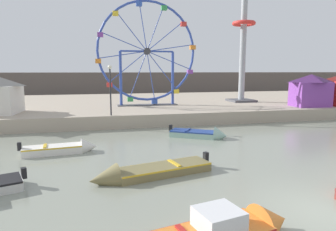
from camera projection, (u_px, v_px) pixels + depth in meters
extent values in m
plane|color=gray|center=(322.00, 211.00, 9.95)|extent=(240.00, 240.00, 0.00)
cube|color=tan|center=(158.00, 105.00, 36.53)|extent=(110.00, 23.67, 1.10)
cube|color=#564C47|center=(137.00, 84.00, 55.64)|extent=(140.00, 3.00, 4.40)
cube|color=olive|center=(164.00, 170.00, 13.54)|extent=(4.56, 2.24, 0.41)
cube|color=gold|center=(164.00, 166.00, 13.52)|extent=(4.52, 2.25, 0.08)
cone|color=olive|center=(104.00, 179.00, 12.32)|extent=(1.45, 1.45, 1.21)
cube|color=black|center=(206.00, 157.00, 14.50)|extent=(0.25, 0.28, 0.44)
cube|color=gold|center=(174.00, 163.00, 13.75)|extent=(0.40, 1.09, 0.06)
cone|color=orange|center=(272.00, 222.00, 8.73)|extent=(1.28, 1.45, 1.27)
cube|color=silver|center=(219.00, 219.00, 7.85)|extent=(1.33, 1.28, 0.54)
cube|color=silver|center=(53.00, 150.00, 16.86)|extent=(3.28, 1.44, 0.46)
cube|color=gold|center=(53.00, 147.00, 16.84)|extent=(3.26, 1.46, 0.08)
cone|color=silver|center=(89.00, 147.00, 17.53)|extent=(0.99, 1.13, 1.04)
cube|color=black|center=(19.00, 146.00, 16.25)|extent=(0.23, 0.26, 0.44)
cube|color=gold|center=(45.00, 146.00, 16.69)|extent=(0.26, 0.95, 0.06)
cube|color=#93BCAD|center=(193.00, 134.00, 21.17)|extent=(3.35, 2.73, 0.46)
cube|color=navy|center=(193.00, 131.00, 21.14)|extent=(3.33, 2.73, 0.08)
cone|color=#93BCAD|center=(221.00, 136.00, 20.56)|extent=(1.37, 1.49, 1.22)
cube|color=black|center=(171.00, 128.00, 21.63)|extent=(0.30, 0.31, 0.44)
cube|color=navy|center=(188.00, 130.00, 21.25)|extent=(0.71, 1.02, 0.06)
cube|color=black|center=(24.00, 173.00, 12.12)|extent=(0.27, 0.29, 0.44)
torus|color=#334CA8|center=(147.00, 51.00, 30.40)|extent=(10.17, 0.24, 10.17)
cylinder|color=#38383D|center=(147.00, 51.00, 30.40)|extent=(0.70, 0.50, 0.70)
cylinder|color=#334CA8|center=(128.00, 67.00, 30.19)|extent=(3.93, 0.08, 3.17)
cube|color=red|center=(109.00, 85.00, 30.03)|extent=(0.56, 0.48, 0.44)
cylinder|color=#334CA8|center=(139.00, 74.00, 30.54)|extent=(1.88, 0.08, 4.66)
cube|color=#33934C|center=(130.00, 99.00, 30.72)|extent=(0.56, 0.48, 0.44)
cylinder|color=#334CA8|center=(151.00, 75.00, 30.85)|extent=(0.83, 0.08, 4.92)
cube|color=#3356B7|center=(154.00, 101.00, 31.35)|extent=(0.56, 0.48, 0.44)
cylinder|color=#334CA8|center=(162.00, 70.00, 31.04)|extent=(3.17, 0.08, 3.93)
cube|color=yellow|center=(176.00, 91.00, 31.73)|extent=(0.56, 0.48, 0.44)
cylinder|color=#334CA8|center=(169.00, 60.00, 31.06)|extent=(4.66, 0.08, 1.88)
cube|color=purple|center=(190.00, 72.00, 31.76)|extent=(0.56, 0.48, 0.44)
cylinder|color=#334CA8|center=(170.00, 48.00, 30.90)|extent=(4.92, 0.08, 0.83)
cube|color=orange|center=(193.00, 47.00, 31.45)|extent=(0.56, 0.48, 0.44)
cylinder|color=#334CA8|center=(165.00, 36.00, 30.61)|extent=(3.93, 0.08, 3.17)
cube|color=red|center=(183.00, 24.00, 30.86)|extent=(0.56, 0.48, 0.44)
cylinder|color=#334CA8|center=(155.00, 28.00, 30.26)|extent=(1.88, 0.08, 4.66)
cube|color=#33934C|center=(164.00, 8.00, 30.17)|extent=(0.56, 0.48, 0.44)
cylinder|color=#334CA8|center=(143.00, 26.00, 29.95)|extent=(0.83, 0.08, 4.92)
cube|color=#3356B7|center=(139.00, 4.00, 29.54)|extent=(0.56, 0.48, 0.44)
cylinder|color=#334CA8|center=(131.00, 31.00, 29.76)|extent=(3.17, 0.08, 3.93)
cube|color=yellow|center=(115.00, 14.00, 29.16)|extent=(0.56, 0.48, 0.44)
cylinder|color=#334CA8|center=(124.00, 42.00, 29.74)|extent=(4.66, 0.08, 1.88)
cube|color=purple|center=(100.00, 35.00, 29.13)|extent=(0.56, 0.48, 0.44)
cylinder|color=#334CA8|center=(123.00, 55.00, 29.90)|extent=(4.92, 0.08, 0.83)
cube|color=orange|center=(98.00, 61.00, 29.44)|extent=(0.56, 0.48, 0.44)
cylinder|color=#334CA8|center=(121.00, 79.00, 30.20)|extent=(0.28, 0.28, 5.57)
cylinder|color=#334CA8|center=(173.00, 78.00, 31.44)|extent=(0.28, 0.28, 5.57)
cylinder|color=#334CA8|center=(147.00, 51.00, 30.40)|extent=(5.46, 0.18, 0.18)
cube|color=#4C4C51|center=(148.00, 105.00, 31.22)|extent=(6.26, 1.20, 0.08)
cylinder|color=#999EA3|center=(243.00, 35.00, 33.94)|extent=(0.70, 0.70, 15.33)
torus|color=red|center=(244.00, 23.00, 33.75)|extent=(2.64, 2.64, 0.44)
cube|color=#4C4C51|center=(241.00, 100.00, 35.06)|extent=(2.80, 2.80, 0.24)
cube|color=purple|center=(310.00, 94.00, 29.98)|extent=(3.59, 2.68, 2.47)
pyramid|color=#462156|center=(311.00, 78.00, 29.74)|extent=(3.95, 2.95, 0.80)
cylinder|color=#2D2D33|center=(111.00, 92.00, 23.81)|extent=(0.12, 0.12, 3.73)
sphere|color=#F2EACC|center=(110.00, 67.00, 23.51)|extent=(0.32, 0.32, 0.32)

